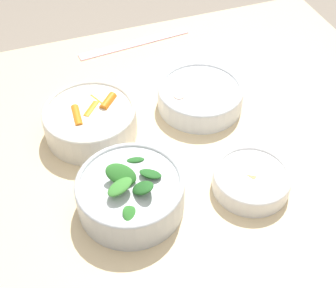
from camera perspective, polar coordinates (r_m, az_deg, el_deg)
The scene contains 6 objects.
dining_table at distance 1.02m, azimuth 5.94°, elevation -6.86°, with size 0.99×1.08×0.76m.
bowl_carrots at distance 0.98m, azimuth -9.43°, elevation 2.90°, with size 0.19×0.19×0.07m.
bowl_greens at distance 0.84m, azimuth -4.58°, elevation -5.98°, with size 0.19×0.20×0.10m.
bowl_beans_hotdog at distance 1.04m, azimuth 3.92°, elevation 5.74°, with size 0.19×0.19×0.05m.
bowl_cookies at distance 0.89m, azimuth 10.14°, elevation -4.26°, with size 0.15×0.15×0.04m.
ruler at distance 1.25m, azimuth -4.10°, elevation 12.14°, with size 0.30×0.06×0.00m.
Camera 1 is at (-0.30, -0.54, 1.45)m, focal length 50.00 mm.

